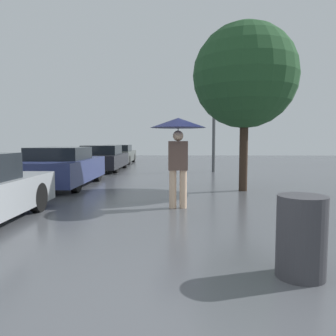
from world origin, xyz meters
name	(u,v)px	position (x,y,z in m)	size (l,w,h in m)	color
ground_plane	(138,335)	(0.00, 0.00, 0.00)	(60.00, 60.00, 0.00)	#4C4F54
pedestrian	(178,135)	(0.34, 4.66, 1.58)	(1.18, 1.18, 1.94)	beige
parked_car_second	(62,167)	(-3.33, 7.98, 0.60)	(1.82, 4.14, 1.25)	navy
parked_car_third	(103,158)	(-3.27, 13.57, 0.58)	(1.90, 4.30, 1.23)	black
parked_car_farthest	(119,155)	(-3.39, 18.71, 0.56)	(1.80, 3.95, 1.18)	#4C514C
tree	(245,76)	(2.25, 7.16, 3.28)	(2.95, 2.95, 4.77)	#38281E
street_lamp	(214,125)	(2.06, 12.93, 2.17)	(0.26, 0.26, 3.85)	#515456
trash_bin	(301,237)	(1.62, 1.09, 0.44)	(0.52, 0.52, 0.88)	#38383D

